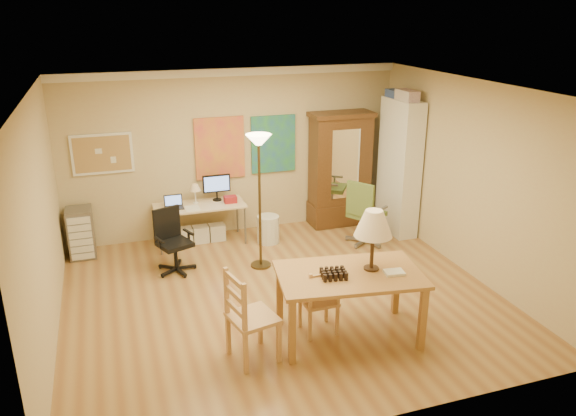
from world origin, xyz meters
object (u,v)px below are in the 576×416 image
object	(u,v)px
computer_desk	(202,219)
office_chair_black	(174,255)
dining_table	(358,259)
bookshelf	(399,168)
armoire	(340,177)
office_chair_green	(365,227)

from	to	relation	value
computer_desk	office_chair_black	distance (m)	1.09
dining_table	office_chair_black	xyz separation A→B (m)	(-1.76, 2.34, -0.71)
computer_desk	bookshelf	world-z (taller)	bookshelf
dining_table	armoire	xyz separation A→B (m)	(1.23, 3.35, -0.10)
computer_desk	office_chair_black	bearing A→B (deg)	-121.52
bookshelf	office_chair_green	bearing A→B (deg)	-154.80
computer_desk	office_chair_green	bearing A→B (deg)	-19.79
computer_desk	office_chair_black	size ratio (longest dim) A/B	1.54
dining_table	armoire	size ratio (longest dim) A/B	0.88
computer_desk	office_chair_black	xyz separation A→B (m)	(-0.56, -0.92, -0.15)
dining_table	armoire	world-z (taller)	armoire
dining_table	computer_desk	distance (m)	3.52
armoire	dining_table	bearing A→B (deg)	-110.13
computer_desk	armoire	distance (m)	2.46
computer_desk	office_chair_green	size ratio (longest dim) A/B	1.34
office_chair_green	computer_desk	bearing A→B (deg)	160.21
dining_table	office_chair_black	distance (m)	3.01
armoire	bookshelf	xyz separation A→B (m)	(0.78, -0.62, 0.26)
armoire	office_chair_black	bearing A→B (deg)	-161.35
dining_table	office_chair_black	world-z (taller)	dining_table
dining_table	computer_desk	size ratio (longest dim) A/B	1.21
office_chair_green	armoire	xyz separation A→B (m)	(-0.04, 0.97, 0.57)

